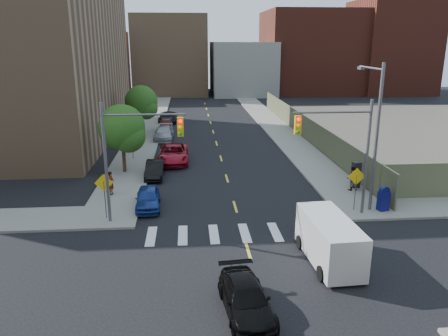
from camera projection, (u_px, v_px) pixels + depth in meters
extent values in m
plane|color=black|center=(254.00, 270.00, 20.16)|extent=(160.00, 160.00, 0.00)
cube|color=gray|center=(152.00, 118.00, 59.24)|extent=(3.50, 73.00, 0.15)
cube|color=gray|center=(265.00, 117.00, 60.46)|extent=(3.50, 73.00, 0.15)
cube|color=#646D4C|center=(303.00, 126.00, 47.36)|extent=(0.12, 44.00, 2.50)
cube|color=#8C6B4C|center=(1.00, 63.00, 44.89)|extent=(22.00, 30.00, 16.00)
cube|color=#592319|center=(87.00, 64.00, 83.72)|extent=(14.00, 18.00, 12.00)
cube|color=#8C6B4C|center=(171.00, 55.00, 86.48)|extent=(14.00, 16.00, 15.00)
cube|color=gray|center=(242.00, 68.00, 86.38)|extent=(12.00, 16.00, 10.00)
cube|color=#592319|center=(309.00, 52.00, 88.56)|extent=(18.00, 18.00, 16.00)
cube|color=#592319|center=(390.00, 47.00, 87.63)|extent=(14.00, 16.00, 18.00)
cylinder|color=#8C6B4C|center=(413.00, 21.00, 86.55)|extent=(1.80, 1.80, 28.00)
cylinder|color=#59595E|center=(106.00, 165.00, 24.33)|extent=(0.18, 0.18, 7.00)
cylinder|color=#59595E|center=(144.00, 115.00, 23.72)|extent=(4.50, 0.12, 0.12)
cube|color=#E5A50C|center=(180.00, 127.00, 24.07)|extent=(0.35, 0.30, 1.05)
cylinder|color=#59595E|center=(367.00, 159.00, 25.51)|extent=(0.18, 0.18, 7.00)
cylinder|color=#59595E|center=(332.00, 112.00, 24.55)|extent=(4.50, 0.12, 0.12)
cube|color=#E5A50C|center=(298.00, 125.00, 24.60)|extent=(0.35, 0.30, 1.05)
cylinder|color=#59595E|center=(376.00, 141.00, 25.77)|extent=(0.20, 0.20, 9.00)
cylinder|color=#59595E|center=(371.00, 68.00, 26.25)|extent=(0.12, 3.50, 0.12)
cube|color=#59595E|center=(361.00, 68.00, 27.81)|extent=(0.25, 0.60, 0.18)
cylinder|color=#59595E|center=(105.00, 201.00, 25.43)|extent=(0.06, 0.06, 2.40)
cube|color=yellow|center=(104.00, 183.00, 25.12)|extent=(1.06, 0.04, 1.06)
cylinder|color=#59595E|center=(355.00, 194.00, 26.61)|extent=(0.06, 0.06, 2.40)
cube|color=yellow|center=(357.00, 176.00, 26.31)|extent=(1.06, 0.04, 1.06)
cylinder|color=#59595E|center=(133.00, 147.00, 38.34)|extent=(0.06, 0.06, 2.40)
cube|color=yellow|center=(132.00, 135.00, 38.04)|extent=(1.06, 0.04, 1.06)
cylinder|color=#332114|center=(124.00, 157.00, 34.47)|extent=(0.28, 0.28, 2.64)
sphere|color=#1A4C15|center=(122.00, 127.00, 33.80)|extent=(3.60, 3.60, 3.60)
sphere|color=#1A4C15|center=(128.00, 136.00, 33.72)|extent=(2.64, 2.64, 2.64)
sphere|color=#1A4C15|center=(118.00, 132.00, 34.27)|extent=(2.88, 2.88, 2.88)
cylinder|color=#332114|center=(142.00, 123.00, 48.82)|extent=(0.28, 0.28, 2.64)
sphere|color=#1A4C15|center=(141.00, 102.00, 48.15)|extent=(3.60, 3.60, 3.60)
sphere|color=#1A4C15|center=(146.00, 108.00, 48.07)|extent=(2.64, 2.64, 2.64)
sphere|color=#1A4C15|center=(138.00, 105.00, 48.62)|extent=(2.88, 2.88, 2.88)
imported|color=navy|center=(148.00, 198.00, 27.45)|extent=(1.72, 3.85, 1.29)
imported|color=black|center=(155.00, 169.00, 33.66)|extent=(1.41, 3.91, 1.28)
imported|color=maroon|center=(174.00, 154.00, 37.81)|extent=(2.56, 5.51, 1.53)
imported|color=#999CA0|center=(164.00, 133.00, 46.59)|extent=(2.12, 4.90, 1.41)
imported|color=silver|center=(166.00, 124.00, 52.01)|extent=(1.66, 3.65, 1.22)
imported|color=#410F0D|center=(166.00, 126.00, 50.99)|extent=(1.46, 3.79, 1.23)
imported|color=black|center=(168.00, 117.00, 56.48)|extent=(2.37, 4.92, 1.35)
imported|color=black|center=(246.00, 299.00, 16.78)|extent=(2.14, 4.38, 1.23)
cube|color=silver|center=(329.00, 240.00, 20.55)|extent=(2.09, 4.90, 2.04)
cube|color=black|center=(316.00, 219.00, 22.23)|extent=(1.77, 1.19, 0.83)
cylinder|color=black|center=(300.00, 242.00, 22.17)|extent=(0.29, 0.72, 0.70)
cylinder|color=black|center=(334.00, 240.00, 22.39)|extent=(0.29, 0.72, 0.70)
cylinder|color=black|center=(322.00, 274.00, 19.17)|extent=(0.29, 0.72, 0.70)
cylinder|color=black|center=(360.00, 271.00, 19.40)|extent=(0.29, 0.72, 0.70)
cube|color=navy|center=(383.00, 201.00, 26.69)|extent=(0.72, 0.61, 1.20)
cylinder|color=navy|center=(384.00, 191.00, 26.51)|extent=(0.67, 0.42, 0.62)
cube|color=black|center=(356.00, 175.00, 30.80)|extent=(0.65, 0.58, 1.85)
imported|color=gray|center=(111.00, 183.00, 29.40)|extent=(0.43, 0.61, 1.61)
imported|color=gray|center=(352.00, 178.00, 30.24)|extent=(0.87, 0.70, 1.69)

